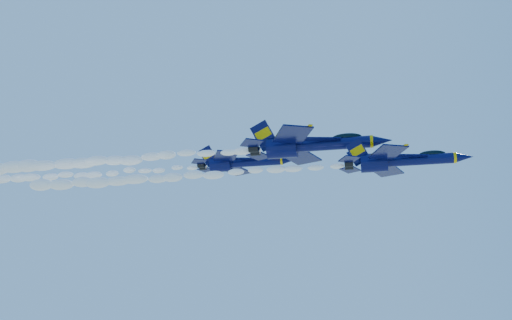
# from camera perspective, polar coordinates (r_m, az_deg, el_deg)

# --- Properties ---
(jet_lead) EXTENTS (15.47, 12.69, 5.75)m
(jet_lead) POSITION_cam_1_polar(r_m,az_deg,el_deg) (72.73, 14.13, -0.05)
(jet_lead) COLOR #080A3A
(smoke_trail_jet_lead) EXTENTS (43.36, 1.72, 1.55)m
(smoke_trail_jet_lead) POSITION_cam_1_polar(r_m,az_deg,el_deg) (76.07, -7.59, -1.61)
(smoke_trail_jet_lead) COLOR white
(jet_second) EXTENTS (19.19, 15.74, 7.13)m
(jet_second) POSITION_cam_1_polar(r_m,az_deg,el_deg) (77.24, 5.44, 1.51)
(jet_second) COLOR #080A3A
(smoke_trail_jet_second) EXTENTS (43.36, 2.14, 1.92)m
(smoke_trail_jet_second) POSITION_cam_1_polar(r_m,az_deg,el_deg) (84.89, -15.05, -0.11)
(smoke_trail_jet_second) COLOR white
(jet_third) EXTENTS (14.93, 12.25, 5.55)m
(jet_third) POSITION_cam_1_polar(r_m,az_deg,el_deg) (85.94, -1.59, -0.27)
(jet_third) COLOR #080A3A
(smoke_trail_jet_third) EXTENTS (43.36, 1.66, 1.50)m
(smoke_trail_jet_third) POSITION_cam_1_polar(r_m,az_deg,el_deg) (95.56, -18.28, -1.47)
(smoke_trail_jet_third) COLOR white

